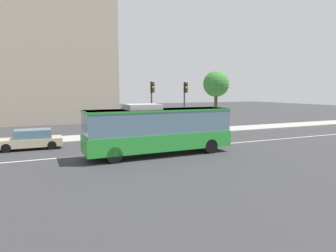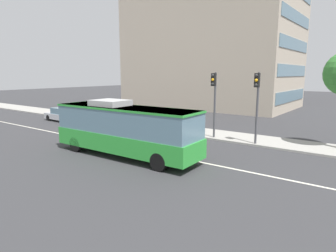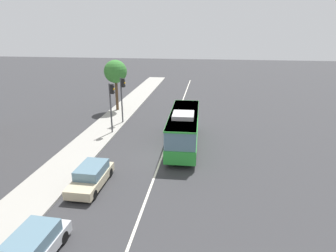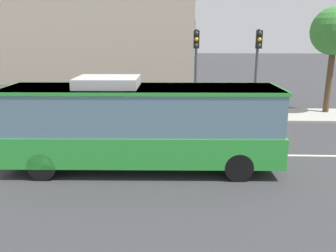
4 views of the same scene
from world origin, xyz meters
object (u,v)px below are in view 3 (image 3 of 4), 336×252
(street_tree_kerbside_left, at_px, (115,72))
(sedan_silver, at_px, (31,249))
(transit_bus, at_px, (184,127))
(sedan_beige, at_px, (91,176))
(traffic_light_mid_block, at_px, (112,100))
(traffic_light_near_corner, at_px, (123,93))

(street_tree_kerbside_left, bearing_deg, sedan_silver, -171.57)
(sedan_silver, bearing_deg, transit_bus, 161.18)
(sedan_beige, height_order, sedan_silver, same)
(sedan_beige, height_order, traffic_light_mid_block, traffic_light_mid_block)
(traffic_light_near_corner, relative_size, street_tree_kerbside_left, 0.79)
(transit_bus, height_order, street_tree_kerbside_left, street_tree_kerbside_left)
(transit_bus, distance_m, sedan_silver, 16.12)
(sedan_silver, xyz_separation_m, traffic_light_near_corner, (20.68, 1.50, 2.84))
(transit_bus, distance_m, street_tree_kerbside_left, 14.75)
(sedan_beige, distance_m, sedan_silver, 6.99)
(transit_bus, xyz_separation_m, traffic_light_mid_block, (2.30, 7.43, 1.75))
(transit_bus, xyz_separation_m, sedan_beige, (-8.02, 5.67, -1.09))
(sedan_beige, bearing_deg, traffic_light_near_corner, -172.34)
(transit_bus, bearing_deg, traffic_light_near_corner, 50.86)
(sedan_silver, distance_m, traffic_light_near_corner, 20.93)
(sedan_beige, bearing_deg, transit_bus, 145.65)
(sedan_silver, xyz_separation_m, traffic_light_mid_block, (17.30, 1.64, 2.84))
(traffic_light_mid_block, relative_size, street_tree_kerbside_left, 0.79)
(transit_bus, bearing_deg, street_tree_kerbside_left, 40.63)
(traffic_light_near_corner, height_order, traffic_light_mid_block, same)
(sedan_silver, xyz_separation_m, street_tree_kerbside_left, (25.72, 3.81, 4.32))
(sedan_silver, relative_size, traffic_light_mid_block, 0.88)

